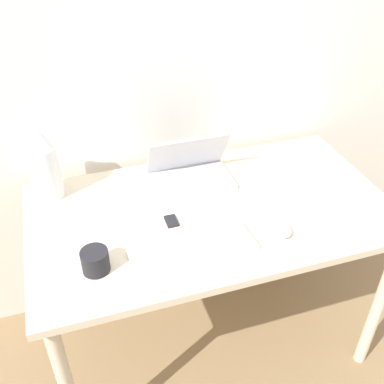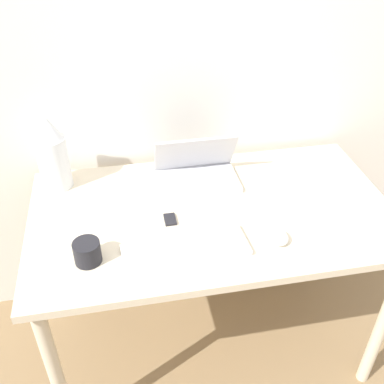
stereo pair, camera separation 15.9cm
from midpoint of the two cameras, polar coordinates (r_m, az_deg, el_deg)
wall_back at (r=1.83m, az=2.45°, el=18.16°), size 6.00×0.05×2.50m
desk at (r=1.73m, az=5.19°, el=-4.76°), size 1.35×0.75×0.77m
laptop at (r=1.80m, az=3.10°, el=2.57°), size 0.32×0.21×0.20m
keyboard at (r=1.49m, az=2.26°, el=-7.48°), size 0.43×0.17×0.02m
mouse at (r=1.57m, az=13.83°, el=-5.67°), size 0.06×0.08×0.03m
vase at (r=1.77m, az=-14.94°, el=4.70°), size 0.12×0.12×0.30m
mp3_player at (r=1.62m, az=0.00°, el=-3.60°), size 0.04×0.06×0.01m
mug at (r=1.46m, az=-10.14°, el=-7.65°), size 0.09×0.09×0.08m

